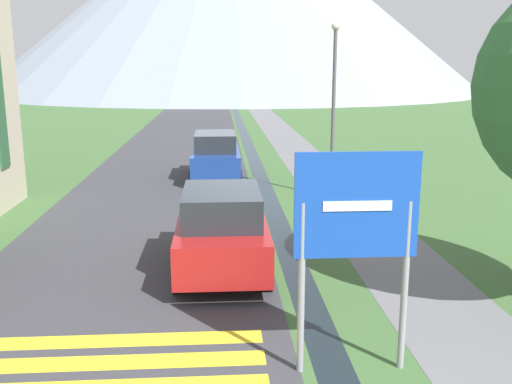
# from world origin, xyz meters

# --- Properties ---
(ground_plane) EXTENTS (160.00, 160.00, 0.00)m
(ground_plane) POSITION_xyz_m (0.00, 20.00, 0.00)
(ground_plane) COLOR #3D6033
(road) EXTENTS (6.40, 60.00, 0.01)m
(road) POSITION_xyz_m (-2.50, 30.00, 0.00)
(road) COLOR #38383D
(road) RESTS_ON ground_plane
(footpath) EXTENTS (2.20, 60.00, 0.01)m
(footpath) POSITION_xyz_m (3.60, 30.00, 0.00)
(footpath) COLOR slate
(footpath) RESTS_ON ground_plane
(drainage_channel) EXTENTS (0.60, 60.00, 0.00)m
(drainage_channel) POSITION_xyz_m (1.20, 30.00, 0.00)
(drainage_channel) COLOR black
(drainage_channel) RESTS_ON ground_plane
(crosswalk_marking) EXTENTS (5.44, 2.54, 0.01)m
(crosswalk_marking) POSITION_xyz_m (-2.50, 4.33, 0.01)
(crosswalk_marking) COLOR yellow
(crosswalk_marking) RESTS_ON ground_plane
(road_sign) EXTENTS (1.74, 0.11, 3.24)m
(road_sign) POSITION_xyz_m (1.44, 4.26, 2.15)
(road_sign) COLOR gray
(road_sign) RESTS_ON ground_plane
(parked_car_near) EXTENTS (1.99, 4.03, 1.82)m
(parked_car_near) POSITION_xyz_m (-0.40, 8.56, 0.91)
(parked_car_near) COLOR #A31919
(parked_car_near) RESTS_ON ground_plane
(parked_car_far) EXTENTS (1.91, 4.23, 1.82)m
(parked_car_far) POSITION_xyz_m (-0.57, 18.68, 0.91)
(parked_car_far) COLOR navy
(parked_car_far) RESTS_ON ground_plane
(streetlamp) EXTENTS (0.28, 0.28, 5.70)m
(streetlamp) POSITION_xyz_m (3.32, 15.28, 3.34)
(streetlamp) COLOR #515156
(streetlamp) RESTS_ON ground_plane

